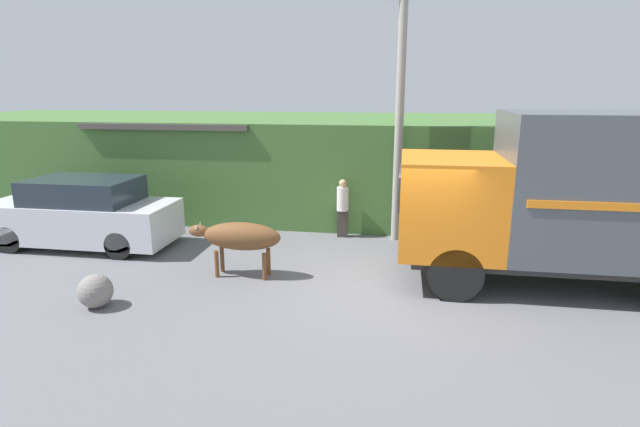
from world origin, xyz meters
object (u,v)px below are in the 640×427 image
object	(u,v)px
utility_pole	(400,103)
roadside_rock	(95,291)
brown_cow	(240,237)
parked_suv	(82,214)
pedestrian_on_hill	(343,205)
cargo_truck	(583,196)

from	to	relation	value
utility_pole	roadside_rock	xyz separation A→B (m)	(-5.29, -5.12, -3.20)
brown_cow	parked_suv	distance (m)	4.71
brown_cow	parked_suv	world-z (taller)	parked_suv
brown_cow	utility_pole	size ratio (longest dim) A/B	0.29
parked_suv	pedestrian_on_hill	size ratio (longest dim) A/B	2.95
utility_pole	roadside_rock	distance (m)	8.02
roadside_rock	brown_cow	bearing A→B (deg)	42.50
cargo_truck	roadside_rock	size ratio (longest dim) A/B	10.58
parked_suv	roadside_rock	world-z (taller)	parked_suv
brown_cow	parked_suv	bearing A→B (deg)	176.64
cargo_truck	utility_pole	distance (m)	4.76
parked_suv	roadside_rock	distance (m)	4.09
cargo_truck	brown_cow	distance (m)	6.82
parked_suv	utility_pole	distance (m)	8.36
parked_suv	pedestrian_on_hill	bearing A→B (deg)	12.87
pedestrian_on_hill	roadside_rock	bearing A→B (deg)	51.16
pedestrian_on_hill	parked_suv	bearing A→B (deg)	14.80
parked_suv	utility_pole	bearing A→B (deg)	9.96
parked_suv	utility_pole	size ratio (longest dim) A/B	0.68
cargo_truck	utility_pole	bearing A→B (deg)	144.16
parked_suv	roadside_rock	bearing A→B (deg)	-57.13
cargo_truck	brown_cow	world-z (taller)	cargo_truck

